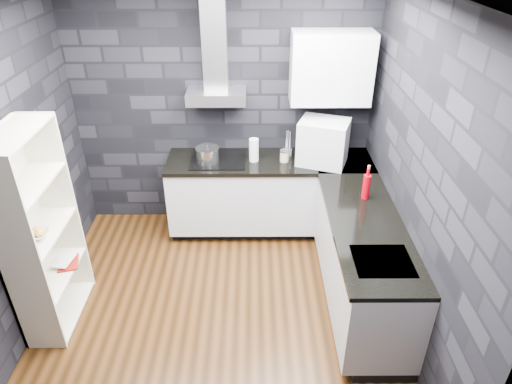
{
  "coord_description": "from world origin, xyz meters",
  "views": [
    {
      "loc": [
        0.33,
        -3.08,
        3.1
      ],
      "look_at": [
        0.35,
        0.45,
        1.0
      ],
      "focal_mm": 32.0,
      "sensor_mm": 36.0,
      "label": 1
    }
  ],
  "objects_px": {
    "red_bottle": "(366,187)",
    "bookshelf": "(40,233)",
    "pot": "(208,155)",
    "utensil_crock": "(287,153)",
    "appliance_garage": "(323,143)",
    "fruit_bowl": "(36,234)",
    "glass_vase": "(254,150)",
    "storage_jar": "(284,156)"
  },
  "relations": [
    {
      "from": "red_bottle",
      "to": "bookshelf",
      "type": "bearing_deg",
      "value": -168.89
    },
    {
      "from": "pot",
      "to": "utensil_crock",
      "type": "height_order",
      "value": "pot"
    },
    {
      "from": "appliance_garage",
      "to": "bookshelf",
      "type": "xyz_separation_m",
      "value": [
        -2.47,
        -1.27,
        -0.22
      ]
    },
    {
      "from": "red_bottle",
      "to": "fruit_bowl",
      "type": "height_order",
      "value": "red_bottle"
    },
    {
      "from": "glass_vase",
      "to": "utensil_crock",
      "type": "bearing_deg",
      "value": 7.88
    },
    {
      "from": "glass_vase",
      "to": "fruit_bowl",
      "type": "relative_size",
      "value": 1.21
    },
    {
      "from": "storage_jar",
      "to": "utensil_crock",
      "type": "bearing_deg",
      "value": 60.97
    },
    {
      "from": "glass_vase",
      "to": "bookshelf",
      "type": "distance_m",
      "value": 2.19
    },
    {
      "from": "pot",
      "to": "glass_vase",
      "type": "bearing_deg",
      "value": 3.95
    },
    {
      "from": "storage_jar",
      "to": "pot",
      "type": "bearing_deg",
      "value": -178.77
    },
    {
      "from": "glass_vase",
      "to": "storage_jar",
      "type": "xyz_separation_m",
      "value": [
        0.32,
        -0.02,
        -0.07
      ]
    },
    {
      "from": "glass_vase",
      "to": "fruit_bowl",
      "type": "xyz_separation_m",
      "value": [
        -1.75,
        -1.38,
        -0.09
      ]
    },
    {
      "from": "utensil_crock",
      "to": "appliance_garage",
      "type": "height_order",
      "value": "appliance_garage"
    },
    {
      "from": "red_bottle",
      "to": "fruit_bowl",
      "type": "relative_size",
      "value": 1.16
    },
    {
      "from": "red_bottle",
      "to": "utensil_crock",
      "type": "bearing_deg",
      "value": 128.96
    },
    {
      "from": "pot",
      "to": "glass_vase",
      "type": "height_order",
      "value": "glass_vase"
    },
    {
      "from": "appliance_garage",
      "to": "bookshelf",
      "type": "distance_m",
      "value": 2.78
    },
    {
      "from": "pot",
      "to": "appliance_garage",
      "type": "height_order",
      "value": "appliance_garage"
    },
    {
      "from": "glass_vase",
      "to": "pot",
      "type": "bearing_deg",
      "value": -176.05
    },
    {
      "from": "red_bottle",
      "to": "bookshelf",
      "type": "relative_size",
      "value": 0.13
    },
    {
      "from": "utensil_crock",
      "to": "appliance_garage",
      "type": "xyz_separation_m",
      "value": [
        0.36,
        -0.1,
        0.16
      ]
    },
    {
      "from": "storage_jar",
      "to": "red_bottle",
      "type": "relative_size",
      "value": 0.47
    },
    {
      "from": "pot",
      "to": "red_bottle",
      "type": "xyz_separation_m",
      "value": [
        1.51,
        -0.74,
        0.04
      ]
    },
    {
      "from": "bookshelf",
      "to": "appliance_garage",
      "type": "bearing_deg",
      "value": 14.28
    },
    {
      "from": "glass_vase",
      "to": "storage_jar",
      "type": "bearing_deg",
      "value": -2.88
    },
    {
      "from": "pot",
      "to": "bookshelf",
      "type": "height_order",
      "value": "bookshelf"
    },
    {
      "from": "red_bottle",
      "to": "bookshelf",
      "type": "height_order",
      "value": "bookshelf"
    },
    {
      "from": "bookshelf",
      "to": "fruit_bowl",
      "type": "distance_m",
      "value": 0.07
    },
    {
      "from": "bookshelf",
      "to": "red_bottle",
      "type": "bearing_deg",
      "value": -1.8
    },
    {
      "from": "fruit_bowl",
      "to": "appliance_garage",
      "type": "bearing_deg",
      "value": 28.31
    },
    {
      "from": "glass_vase",
      "to": "fruit_bowl",
      "type": "distance_m",
      "value": 2.23
    },
    {
      "from": "storage_jar",
      "to": "utensil_crock",
      "type": "height_order",
      "value": "utensil_crock"
    },
    {
      "from": "storage_jar",
      "to": "utensil_crock",
      "type": "distance_m",
      "value": 0.08
    },
    {
      "from": "utensil_crock",
      "to": "red_bottle",
      "type": "distance_m",
      "value": 1.06
    },
    {
      "from": "utensil_crock",
      "to": "fruit_bowl",
      "type": "height_order",
      "value": "utensil_crock"
    },
    {
      "from": "appliance_garage",
      "to": "fruit_bowl",
      "type": "bearing_deg",
      "value": -132.28
    },
    {
      "from": "bookshelf",
      "to": "utensil_crock",
      "type": "bearing_deg",
      "value": 20.01
    },
    {
      "from": "glass_vase",
      "to": "red_bottle",
      "type": "distance_m",
      "value": 1.28
    },
    {
      "from": "utensil_crock",
      "to": "bookshelf",
      "type": "relative_size",
      "value": 0.07
    },
    {
      "from": "storage_jar",
      "to": "appliance_garage",
      "type": "distance_m",
      "value": 0.43
    },
    {
      "from": "glass_vase",
      "to": "red_bottle",
      "type": "relative_size",
      "value": 1.05
    },
    {
      "from": "storage_jar",
      "to": "bookshelf",
      "type": "bearing_deg",
      "value": -147.91
    }
  ]
}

